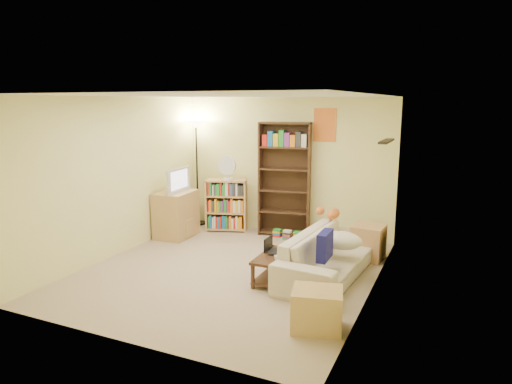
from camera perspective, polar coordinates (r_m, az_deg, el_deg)
room at (r=6.37m, az=-3.27°, el=4.04°), size 4.50×4.54×2.52m
sofa at (r=6.52m, az=9.11°, el=-7.77°), size 2.26×1.18×0.62m
navy_pillow at (r=5.99m, az=8.61°, el=-6.63°), size 0.13×0.41×0.37m
cream_blanket at (r=6.45m, az=10.61°, el=-5.96°), size 0.57×0.41×0.24m
tabby_cat at (r=7.24m, az=9.37°, el=-2.63°), size 0.49×0.20×0.17m
coffee_table at (r=6.30m, az=2.63°, el=-9.12°), size 0.47×0.84×0.37m
laptop at (r=6.36m, az=2.55°, el=-7.46°), size 0.41×0.37×0.02m
laptop_screen at (r=6.37m, az=1.55°, el=-6.48°), size 0.01×0.28×0.18m
mug at (r=5.98m, az=2.71°, el=-8.36°), size 0.15×0.15×0.09m
tv_remote at (r=6.46m, az=4.31°, el=-7.19°), size 0.09×0.15×0.02m
tv_stand at (r=8.41m, az=-9.95°, el=-2.75°), size 0.59×0.80×0.83m
television at (r=8.29m, az=-10.09°, el=1.50°), size 0.76×0.18×0.43m
tall_bookshelf at (r=8.28m, az=3.60°, el=1.96°), size 0.97×0.46×2.07m
short_bookshelf at (r=8.67m, az=-3.73°, el=-1.66°), size 0.83×0.53×0.99m
desk_fan at (r=8.47m, az=-3.61°, el=3.04°), size 0.35×0.20×0.46m
floor_lamp at (r=9.02m, az=-7.48°, el=6.25°), size 0.35×0.35×2.08m
side_table at (r=7.36m, az=13.83°, el=-6.11°), size 0.51×0.51×0.54m
end_cabinet at (r=5.10m, az=7.64°, el=-14.32°), size 0.62×0.55×0.44m
book_stacks at (r=8.17m, az=4.08°, el=-5.41°), size 0.63×0.34×0.20m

